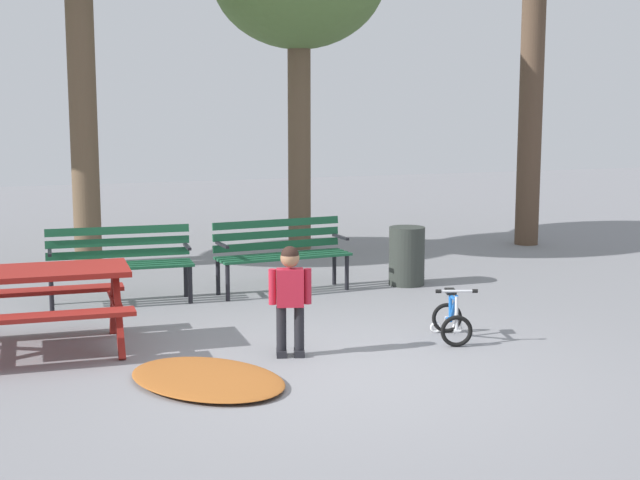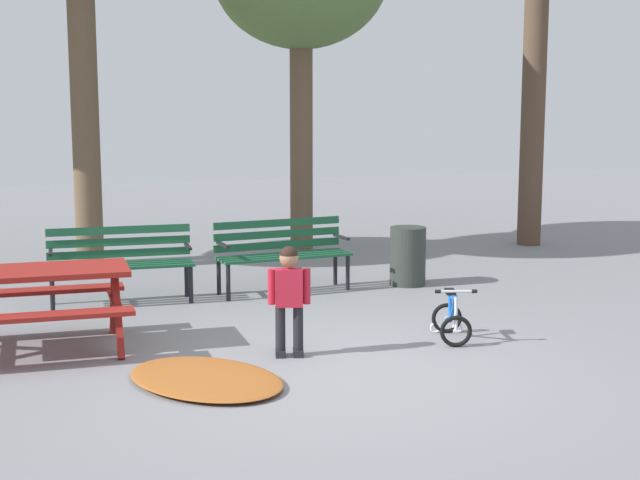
# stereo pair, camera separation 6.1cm
# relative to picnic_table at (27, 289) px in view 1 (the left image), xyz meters

# --- Properties ---
(ground) EXTENTS (36.00, 36.00, 0.00)m
(ground) POSITION_rel_picnic_table_xyz_m (2.39, -1.44, -0.59)
(ground) COLOR gray
(picnic_table) EXTENTS (1.85, 1.41, 0.79)m
(picnic_table) POSITION_rel_picnic_table_xyz_m (0.00, 0.00, 0.00)
(picnic_table) COLOR maroon
(picnic_table) RESTS_ON ground
(park_bench_far_left) EXTENTS (1.62, 0.55, 0.85)m
(park_bench_far_left) POSITION_rel_picnic_table_xyz_m (1.06, 1.82, -0.08)
(park_bench_far_left) COLOR #195133
(park_bench_far_left) RESTS_ON ground
(park_bench_left) EXTENTS (1.63, 0.58, 0.85)m
(park_bench_left) POSITION_rel_picnic_table_xyz_m (2.94, 1.81, -0.08)
(park_bench_left) COLOR #195133
(park_bench_left) RESTS_ON ground
(child_standing) EXTENTS (0.37, 0.22, 1.00)m
(child_standing) POSITION_rel_picnic_table_xyz_m (2.20, -0.90, -0.01)
(child_standing) COLOR black
(child_standing) RESTS_ON ground
(kids_bicycle) EXTENTS (0.50, 0.62, 0.54)m
(kids_bicycle) POSITION_rel_picnic_table_xyz_m (3.83, -0.86, -0.39)
(kids_bicycle) COLOR black
(kids_bicycle) RESTS_ON ground
(leaf_pile) EXTENTS (1.60, 1.79, 0.07)m
(leaf_pile) POSITION_rel_picnic_table_xyz_m (1.32, -1.42, -0.56)
(leaf_pile) COLOR #9E5623
(leaf_pile) RESTS_ON ground
(trash_bin) EXTENTS (0.44, 0.44, 0.72)m
(trash_bin) POSITION_rel_picnic_table_xyz_m (4.52, 1.66, -0.23)
(trash_bin) COLOR #2D332D
(trash_bin) RESTS_ON ground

